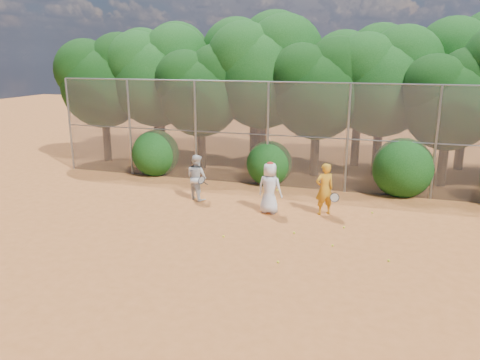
% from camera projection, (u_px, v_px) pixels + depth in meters
% --- Properties ---
extents(ground, '(80.00, 80.00, 0.00)m').
position_uv_depth(ground, '(247.00, 245.00, 12.63)').
color(ground, '#AD5B27').
rests_on(ground, ground).
extents(fence_back, '(20.05, 0.09, 4.03)m').
position_uv_depth(fence_back, '(290.00, 135.00, 17.65)').
color(fence_back, gray).
rests_on(fence_back, ground).
extents(tree_0, '(4.38, 3.81, 6.00)m').
position_uv_depth(tree_0, '(104.00, 78.00, 21.78)').
color(tree_0, black).
rests_on(tree_0, ground).
extents(tree_1, '(4.64, 4.03, 6.35)m').
position_uv_depth(tree_1, '(157.00, 73.00, 21.45)').
color(tree_1, black).
rests_on(tree_1, ground).
extents(tree_2, '(3.99, 3.47, 5.47)m').
position_uv_depth(tree_2, '(202.00, 88.00, 20.22)').
color(tree_2, black).
rests_on(tree_2, ground).
extents(tree_3, '(4.89, 4.26, 6.70)m').
position_uv_depth(tree_3, '(264.00, 69.00, 20.19)').
color(tree_3, black).
rests_on(tree_3, ground).
extents(tree_4, '(4.19, 3.64, 5.73)m').
position_uv_depth(tree_4, '(319.00, 86.00, 19.07)').
color(tree_4, black).
rests_on(tree_4, ground).
extents(tree_5, '(4.51, 3.92, 6.17)m').
position_uv_depth(tree_5, '(384.00, 78.00, 18.99)').
color(tree_5, black).
rests_on(tree_5, ground).
extents(tree_6, '(3.86, 3.36, 5.29)m').
position_uv_depth(tree_6, '(451.00, 96.00, 17.49)').
color(tree_6, black).
rests_on(tree_6, ground).
extents(tree_9, '(4.83, 4.20, 6.62)m').
position_uv_depth(tree_9, '(160.00, 68.00, 23.82)').
color(tree_9, black).
rests_on(tree_9, ground).
extents(tree_10, '(5.15, 4.48, 7.06)m').
position_uv_depth(tree_10, '(256.00, 62.00, 22.45)').
color(tree_10, black).
rests_on(tree_10, ground).
extents(tree_11, '(4.64, 4.03, 6.35)m').
position_uv_depth(tree_11, '(361.00, 74.00, 20.73)').
color(tree_11, black).
rests_on(tree_11, ground).
extents(tree_12, '(5.02, 4.37, 6.88)m').
position_uv_depth(tree_12, '(472.00, 66.00, 19.87)').
color(tree_12, black).
rests_on(tree_12, ground).
extents(bush_0, '(2.00, 2.00, 2.00)m').
position_uv_depth(bush_0, '(156.00, 151.00, 19.93)').
color(bush_0, '#0F3F10').
rests_on(bush_0, ground).
extents(bush_1, '(1.80, 1.80, 1.80)m').
position_uv_depth(bush_1, '(269.00, 161.00, 18.48)').
color(bush_1, '#0F3F10').
rests_on(bush_1, ground).
extents(bush_2, '(2.20, 2.20, 2.20)m').
position_uv_depth(bush_2, '(403.00, 165.00, 16.96)').
color(bush_2, '#0F3F10').
rests_on(bush_2, ground).
extents(player_yellow, '(0.88, 0.67, 1.69)m').
position_uv_depth(player_yellow, '(325.00, 189.00, 14.86)').
color(player_yellow, orange).
rests_on(player_yellow, ground).
extents(player_teen, '(0.90, 0.67, 1.70)m').
position_uv_depth(player_teen, '(270.00, 188.00, 14.99)').
color(player_teen, silver).
rests_on(player_teen, ground).
extents(player_white, '(0.98, 0.91, 1.62)m').
position_uv_depth(player_white, '(197.00, 177.00, 16.42)').
color(player_white, silver).
rests_on(player_white, ground).
extents(ball_0, '(0.07, 0.07, 0.07)m').
position_uv_depth(ball_0, '(333.00, 245.00, 12.51)').
color(ball_0, yellow).
rests_on(ball_0, ground).
extents(ball_1, '(0.07, 0.07, 0.07)m').
position_uv_depth(ball_1, '(344.00, 227.00, 13.83)').
color(ball_1, yellow).
rests_on(ball_1, ground).
extents(ball_2, '(0.07, 0.07, 0.07)m').
position_uv_depth(ball_2, '(278.00, 262.00, 11.51)').
color(ball_2, yellow).
rests_on(ball_2, ground).
extents(ball_3, '(0.07, 0.07, 0.07)m').
position_uv_depth(ball_3, '(389.00, 261.00, 11.58)').
color(ball_3, yellow).
rests_on(ball_3, ground).
extents(ball_4, '(0.07, 0.07, 0.07)m').
position_uv_depth(ball_4, '(223.00, 236.00, 13.14)').
color(ball_4, yellow).
rests_on(ball_4, ground).
extents(ball_5, '(0.07, 0.07, 0.07)m').
position_uv_depth(ball_5, '(372.00, 213.00, 15.12)').
color(ball_5, yellow).
rests_on(ball_5, ground).
extents(ball_6, '(0.07, 0.07, 0.07)m').
position_uv_depth(ball_6, '(294.00, 233.00, 13.40)').
color(ball_6, yellow).
rests_on(ball_6, ground).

